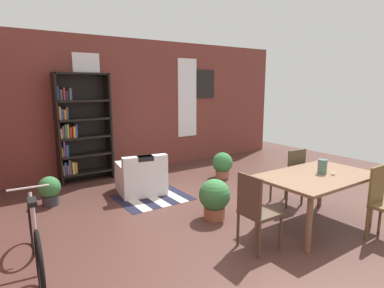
{
  "coord_description": "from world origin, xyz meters",
  "views": [
    {
      "loc": [
        -3.26,
        -2.82,
        1.97
      ],
      "look_at": [
        -0.14,
        1.73,
        0.95
      ],
      "focal_mm": 29.82,
      "sensor_mm": 36.0,
      "label": 1
    }
  ],
  "objects_px": {
    "dining_chair_head_left": "(256,209)",
    "dining_chair_far_right": "(291,175)",
    "dining_table": "(317,180)",
    "bicycle_second": "(35,241)",
    "potted_plant_corner": "(222,164)",
    "potted_plant_by_shelf": "(50,190)",
    "vase_on_table": "(322,167)",
    "bookshelf_tall": "(80,129)",
    "potted_plant_window": "(215,197)",
    "armchair_white": "(141,178)"
  },
  "relations": [
    {
      "from": "dining_chair_head_left",
      "to": "dining_chair_far_right",
      "type": "height_order",
      "value": "same"
    },
    {
      "from": "dining_table",
      "to": "bicycle_second",
      "type": "relative_size",
      "value": 0.99
    },
    {
      "from": "potted_plant_corner",
      "to": "dining_chair_head_left",
      "type": "bearing_deg",
      "value": -122.54
    },
    {
      "from": "bicycle_second",
      "to": "potted_plant_by_shelf",
      "type": "distance_m",
      "value": 2.02
    },
    {
      "from": "vase_on_table",
      "to": "bookshelf_tall",
      "type": "xyz_separation_m",
      "value": [
        -2.2,
        4.05,
        0.25
      ]
    },
    {
      "from": "dining_chair_head_left",
      "to": "bookshelf_tall",
      "type": "height_order",
      "value": "bookshelf_tall"
    },
    {
      "from": "potted_plant_window",
      "to": "dining_chair_head_left",
      "type": "bearing_deg",
      "value": -99.6
    },
    {
      "from": "vase_on_table",
      "to": "bicycle_second",
      "type": "relative_size",
      "value": 0.12
    },
    {
      "from": "vase_on_table",
      "to": "potted_plant_corner",
      "type": "height_order",
      "value": "vase_on_table"
    },
    {
      "from": "potted_plant_corner",
      "to": "bookshelf_tall",
      "type": "bearing_deg",
      "value": 150.33
    },
    {
      "from": "bicycle_second",
      "to": "vase_on_table",
      "type": "bearing_deg",
      "value": -15.76
    },
    {
      "from": "bicycle_second",
      "to": "potted_plant_by_shelf",
      "type": "xyz_separation_m",
      "value": [
        0.51,
        1.96,
        -0.07
      ]
    },
    {
      "from": "vase_on_table",
      "to": "bicycle_second",
      "type": "height_order",
      "value": "vase_on_table"
    },
    {
      "from": "bookshelf_tall",
      "to": "bicycle_second",
      "type": "relative_size",
      "value": 1.33
    },
    {
      "from": "vase_on_table",
      "to": "potted_plant_corner",
      "type": "distance_m",
      "value": 2.67
    },
    {
      "from": "dining_table",
      "to": "armchair_white",
      "type": "bearing_deg",
      "value": 117.83
    },
    {
      "from": "dining_chair_head_left",
      "to": "dining_chair_far_right",
      "type": "distance_m",
      "value": 1.73
    },
    {
      "from": "potted_plant_corner",
      "to": "potted_plant_window",
      "type": "xyz_separation_m",
      "value": [
        -1.48,
        -1.59,
        0.03
      ]
    },
    {
      "from": "bookshelf_tall",
      "to": "bicycle_second",
      "type": "bearing_deg",
      "value": -113.81
    },
    {
      "from": "dining_chair_head_left",
      "to": "bicycle_second",
      "type": "xyz_separation_m",
      "value": [
        -2.25,
        1.0,
        -0.18
      ]
    },
    {
      "from": "armchair_white",
      "to": "dining_table",
      "type": "bearing_deg",
      "value": -62.17
    },
    {
      "from": "potted_plant_corner",
      "to": "vase_on_table",
      "type": "bearing_deg",
      "value": -97.85
    },
    {
      "from": "bookshelf_tall",
      "to": "armchair_white",
      "type": "distance_m",
      "value": 1.74
    },
    {
      "from": "bookshelf_tall",
      "to": "dining_chair_head_left",
      "type": "bearing_deg",
      "value": -77.3
    },
    {
      "from": "potted_plant_by_shelf",
      "to": "dining_table",
      "type": "bearing_deg",
      "value": -45.14
    },
    {
      "from": "bookshelf_tall",
      "to": "armchair_white",
      "type": "xyz_separation_m",
      "value": [
        0.69,
        -1.37,
        -0.82
      ]
    },
    {
      "from": "dining_table",
      "to": "dining_chair_far_right",
      "type": "height_order",
      "value": "dining_chair_far_right"
    },
    {
      "from": "dining_chair_head_left",
      "to": "potted_plant_by_shelf",
      "type": "distance_m",
      "value": 3.44
    },
    {
      "from": "dining_chair_head_left",
      "to": "bicycle_second",
      "type": "height_order",
      "value": "dining_chair_head_left"
    },
    {
      "from": "armchair_white",
      "to": "potted_plant_corner",
      "type": "height_order",
      "value": "armchair_white"
    },
    {
      "from": "bicycle_second",
      "to": "potted_plant_corner",
      "type": "height_order",
      "value": "bicycle_second"
    },
    {
      "from": "potted_plant_window",
      "to": "potted_plant_corner",
      "type": "bearing_deg",
      "value": 47.08
    },
    {
      "from": "dining_table",
      "to": "potted_plant_window",
      "type": "height_order",
      "value": "dining_table"
    },
    {
      "from": "dining_table",
      "to": "dining_chair_far_right",
      "type": "xyz_separation_m",
      "value": [
        0.37,
        0.74,
        -0.15
      ]
    },
    {
      "from": "dining_chair_far_right",
      "to": "potted_plant_window",
      "type": "bearing_deg",
      "value": 169.56
    },
    {
      "from": "bookshelf_tall",
      "to": "bicycle_second",
      "type": "distance_m",
      "value": 3.41
    },
    {
      "from": "dining_chair_head_left",
      "to": "bookshelf_tall",
      "type": "xyz_separation_m",
      "value": [
        -0.91,
        4.04,
        0.58
      ]
    },
    {
      "from": "vase_on_table",
      "to": "potted_plant_corner",
      "type": "bearing_deg",
      "value": 82.15
    },
    {
      "from": "dining_table",
      "to": "armchair_white",
      "type": "relative_size",
      "value": 1.78
    },
    {
      "from": "vase_on_table",
      "to": "dining_chair_far_right",
      "type": "xyz_separation_m",
      "value": [
        0.27,
        0.74,
        -0.34
      ]
    },
    {
      "from": "armchair_white",
      "to": "potted_plant_corner",
      "type": "bearing_deg",
      "value": -2.86
    },
    {
      "from": "dining_chair_head_left",
      "to": "potted_plant_window",
      "type": "height_order",
      "value": "dining_chair_head_left"
    },
    {
      "from": "bookshelf_tall",
      "to": "potted_plant_window",
      "type": "bearing_deg",
      "value": -70.53
    },
    {
      "from": "dining_table",
      "to": "armchair_white",
      "type": "xyz_separation_m",
      "value": [
        -1.41,
        2.68,
        -0.39
      ]
    },
    {
      "from": "dining_chair_far_right",
      "to": "potted_plant_corner",
      "type": "relative_size",
      "value": 1.73
    },
    {
      "from": "bicycle_second",
      "to": "potted_plant_window",
      "type": "height_order",
      "value": "bicycle_second"
    },
    {
      "from": "dining_chair_far_right",
      "to": "bicycle_second",
      "type": "bearing_deg",
      "value": 176.02
    },
    {
      "from": "dining_table",
      "to": "potted_plant_by_shelf",
      "type": "distance_m",
      "value": 4.19
    },
    {
      "from": "bookshelf_tall",
      "to": "bicycle_second",
      "type": "height_order",
      "value": "bookshelf_tall"
    },
    {
      "from": "dining_chair_head_left",
      "to": "bookshelf_tall",
      "type": "bearing_deg",
      "value": 102.7
    }
  ]
}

